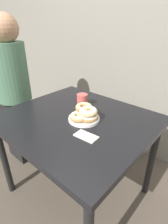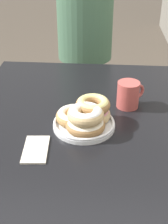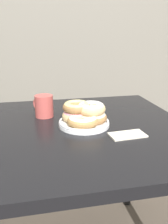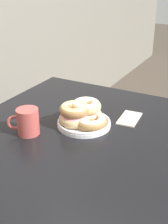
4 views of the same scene
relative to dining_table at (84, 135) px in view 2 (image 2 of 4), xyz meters
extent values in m
cube|color=black|center=(0.00, 0.00, 0.06)|extent=(1.01, 0.90, 0.04)
cylinder|color=black|center=(-0.45, -0.39, -0.31)|extent=(0.05, 0.05, 0.70)
cylinder|color=black|center=(-0.45, 0.39, -0.31)|extent=(0.05, 0.05, 0.70)
cylinder|color=white|center=(0.07, 0.01, 0.09)|extent=(0.21, 0.21, 0.01)
torus|color=white|center=(0.07, 0.01, 0.10)|extent=(0.21, 0.21, 0.01)
torus|color=#9E7042|center=(0.10, 0.01, 0.11)|extent=(0.19, 0.19, 0.03)
torus|color=silver|center=(0.10, 0.01, 0.12)|extent=(0.17, 0.17, 0.03)
torus|color=#D6B27A|center=(0.04, 0.03, 0.12)|extent=(0.16, 0.16, 0.04)
torus|color=pink|center=(0.04, 0.03, 0.12)|extent=(0.15, 0.15, 0.03)
torus|color=#B2844C|center=(0.05, -0.03, 0.11)|extent=(0.17, 0.17, 0.04)
torus|color=silver|center=(0.05, -0.03, 0.12)|extent=(0.15, 0.15, 0.03)
torus|color=#D6B27A|center=(0.10, 0.01, 0.15)|extent=(0.16, 0.16, 0.04)
torus|color=white|center=(0.10, 0.01, 0.16)|extent=(0.15, 0.15, 0.03)
torus|color=#9E7042|center=(0.04, 0.03, 0.16)|extent=(0.16, 0.16, 0.04)
torus|color=#E0D17F|center=(0.04, 0.03, 0.16)|extent=(0.15, 0.15, 0.03)
cylinder|color=#B74C47|center=(-0.09, 0.16, 0.13)|extent=(0.08, 0.08, 0.10)
cylinder|color=#382114|center=(-0.09, 0.16, 0.17)|extent=(0.07, 0.07, 0.00)
torus|color=#B74C47|center=(-0.12, 0.20, 0.13)|extent=(0.05, 0.06, 0.06)
cube|color=black|center=(-0.79, -0.05, -0.32)|extent=(0.28, 0.20, 0.69)
cylinder|color=#42664C|center=(-0.76, -0.05, 0.28)|extent=(0.31, 0.31, 0.51)
cube|color=beige|center=(0.20, -0.13, 0.08)|extent=(0.14, 0.09, 0.01)
camera|label=1|loc=(0.75, -0.76, 0.67)|focal=28.00mm
camera|label=2|loc=(0.96, 0.07, 0.68)|focal=50.00mm
camera|label=3|loc=(-0.14, -0.95, 0.46)|focal=40.00mm
camera|label=4|loc=(-0.90, -0.52, 0.66)|focal=50.00mm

